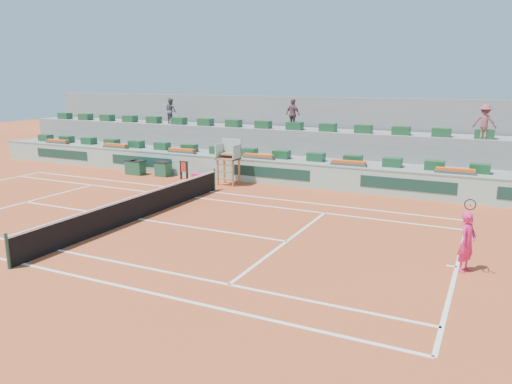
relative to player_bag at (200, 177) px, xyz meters
The scene contains 20 objects.
ground 7.92m from the player_bag, 75.62° to the right, with size 90.00×90.00×0.00m, color #A64220.
seating_tier_lower 3.64m from the player_bag, 57.05° to the left, with size 36.00×4.00×1.20m, color gray.
seating_tier_upper 5.15m from the player_bag, 67.01° to the left, with size 36.00×2.40×2.60m, color gray.
stadium_back_wall 6.84m from the player_bag, 72.50° to the left, with size 36.00×0.40×4.40m, color gray.
player_bag is the anchor object (origin of this frame).
spectator_left 7.24m from the player_bag, 138.37° to the left, with size 0.80×0.62×1.64m, color #52515F.
spectator_mid 6.50m from the player_bag, 47.04° to the left, with size 1.03×0.43×1.75m, color #6A4754.
spectator_right 14.79m from the player_bag, 15.38° to the left, with size 1.08×0.62×1.68m, color #8C464E.
court_lines 7.92m from the player_bag, 75.62° to the right, with size 23.89×11.09×0.01m.
tennis_net 7.92m from the player_bag, 75.62° to the right, with size 0.10×11.97×1.10m.
advertising_hoarding 2.20m from the player_bag, 22.64° to the left, with size 36.00×0.34×1.26m.
umpire_chair 2.39m from the player_bag, ahead, with size 1.10×0.90×2.40m.
seat_row_lower 3.15m from the player_bag, 47.33° to the left, with size 32.90×0.60×0.44m.
seat_row_upper 5.20m from the player_bag, 64.02° to the left, with size 32.90×0.60×0.44m.
flower_planters 1.81m from the player_bag, 70.75° to the left, with size 26.80×0.36×0.28m.
drink_cooler_a 2.58m from the player_bag, behind, with size 0.81×0.70×0.84m.
drink_cooler_b 4.15m from the player_bag, behind, with size 0.76×0.65×0.84m.
drink_cooler_c 4.58m from the player_bag, behind, with size 0.64×0.55×0.84m.
towel_rack 1.03m from the player_bag, behind, with size 0.54×0.09×1.03m.
tennis_player 16.15m from the player_bag, 29.28° to the right, with size 0.64×0.94×2.28m.
Camera 1 is at (12.61, -15.19, 5.49)m, focal length 35.00 mm.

